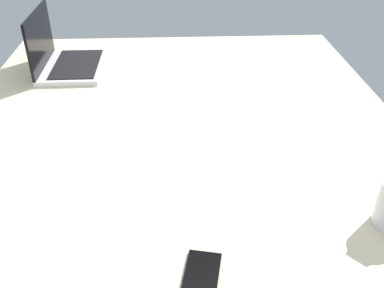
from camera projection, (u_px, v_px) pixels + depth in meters
bed_mattress at (180, 165)px, 132.41cm from camera, size 180.00×140.00×18.00cm
laptop at (64, 59)px, 168.84cm from camera, size 33.15×23.22×23.00cm
cell_phone at (201, 279)px, 84.26cm from camera, size 15.11×9.57×0.80cm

